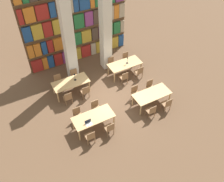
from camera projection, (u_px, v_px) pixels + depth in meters
ground_plane at (111, 98)px, 14.03m from camera, size 40.00×40.00×0.00m
bookshelf_bank at (77, 21)px, 14.84m from camera, size 6.62×0.35×5.50m
pillar_left at (68, 34)px, 13.26m from camera, size 0.56×0.56×6.00m
pillar_center at (105, 24)px, 14.03m from camera, size 0.56×0.56×6.00m
reading_table_0 at (93, 118)px, 12.11m from camera, size 2.03×0.94×0.78m
chair_0 at (90, 136)px, 11.62m from camera, size 0.42×0.40×0.86m
chair_1 at (78, 115)px, 12.56m from camera, size 0.42×0.40×0.86m
chair_2 at (109, 128)px, 11.96m from camera, size 0.42×0.40×0.86m
chair_3 at (96, 107)px, 12.91m from camera, size 0.42×0.40×0.86m
laptop at (89, 123)px, 11.73m from camera, size 0.32×0.22×0.21m
reading_table_1 at (152, 95)px, 13.24m from camera, size 2.03×0.94×0.78m
chair_4 at (151, 111)px, 12.75m from camera, size 0.42×0.40×0.86m
chair_5 at (135, 93)px, 13.70m from camera, size 0.42×0.40×0.86m
chair_6 at (167, 104)px, 13.09m from camera, size 0.42×0.40×0.86m
chair_7 at (150, 87)px, 14.04m from camera, size 0.42×0.40×0.86m
reading_table_2 at (71, 83)px, 13.90m from camera, size 2.03×0.94×0.78m
chair_8 at (68, 98)px, 13.42m from camera, size 0.42×0.40×0.86m
chair_9 at (58, 81)px, 14.37m from camera, size 0.42×0.40×0.86m
chair_10 at (85, 91)px, 13.76m from camera, size 0.42×0.40×0.86m
chair_11 at (75, 76)px, 14.71m from camera, size 0.42×0.40×0.86m
desk_lamp_0 at (75, 76)px, 13.74m from camera, size 0.14×0.14×0.48m
reading_table_3 at (125, 65)px, 15.08m from camera, size 2.03×0.94×0.78m
chair_12 at (124, 77)px, 14.60m from camera, size 0.42×0.40×0.86m
chair_13 at (112, 63)px, 15.55m from camera, size 0.42×0.40×0.86m
chair_14 at (139, 72)px, 14.96m from camera, size 0.42×0.40×0.86m
chair_15 at (126, 58)px, 15.91m from camera, size 0.42×0.40×0.86m
desk_lamp_1 at (127, 59)px, 14.84m from camera, size 0.14×0.14×0.46m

